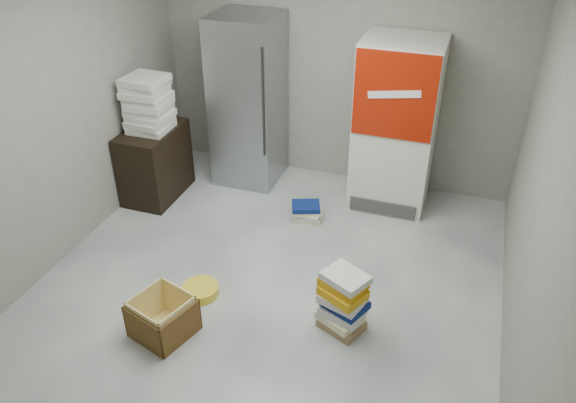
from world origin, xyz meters
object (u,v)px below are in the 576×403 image
at_px(steel_fridge, 248,101).
at_px(wood_shelf, 155,163).
at_px(cardboard_box, 163,319).
at_px(phonebook_stack_main, 343,301).
at_px(coke_cooler, 396,125).

height_order(steel_fridge, wood_shelf, steel_fridge).
bearing_deg(steel_fridge, cardboard_box, -83.26).
bearing_deg(steel_fridge, phonebook_stack_main, -51.78).
xyz_separation_m(steel_fridge, wood_shelf, (-0.83, -0.73, -0.55)).
bearing_deg(steel_fridge, wood_shelf, -138.69).
relative_size(steel_fridge, cardboard_box, 3.52).
distance_m(steel_fridge, coke_cooler, 1.65).
bearing_deg(phonebook_stack_main, steel_fridge, 148.81).
xyz_separation_m(coke_cooler, cardboard_box, (-1.34, -2.62, -0.76)).
relative_size(steel_fridge, wood_shelf, 2.37).
bearing_deg(phonebook_stack_main, wood_shelf, 171.76).
bearing_deg(cardboard_box, coke_cooler, 80.48).
distance_m(steel_fridge, wood_shelf, 1.23).
relative_size(phonebook_stack_main, cardboard_box, 1.02).
xyz_separation_m(steel_fridge, coke_cooler, (1.65, -0.01, -0.05)).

